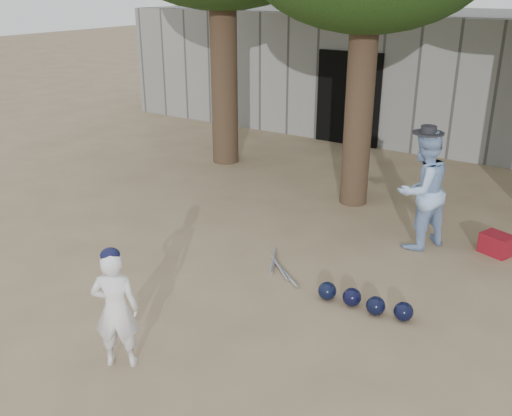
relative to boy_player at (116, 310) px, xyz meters
The scene contains 7 objects.
ground 1.64m from the boy_player, 109.48° to the left, with size 70.00×70.00×0.00m, color #937C5E.
boy_player is the anchor object (origin of this frame).
spectator_blue 4.75m from the boy_player, 69.81° to the left, with size 0.86×0.67×1.76m, color #99BBED.
red_bag 5.56m from the boy_player, 60.76° to the left, with size 0.42×0.32×0.30m, color maroon.
back_building 11.80m from the boy_player, 92.46° to the left, with size 16.00×5.24×3.00m.
helmet_row 2.94m from the boy_player, 54.15° to the left, with size 1.19×0.29×0.23m.
bat_pile 2.77m from the boy_player, 83.12° to the left, with size 0.85×0.81×0.06m.
Camera 1 is at (4.36, -4.78, 3.69)m, focal length 40.00 mm.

